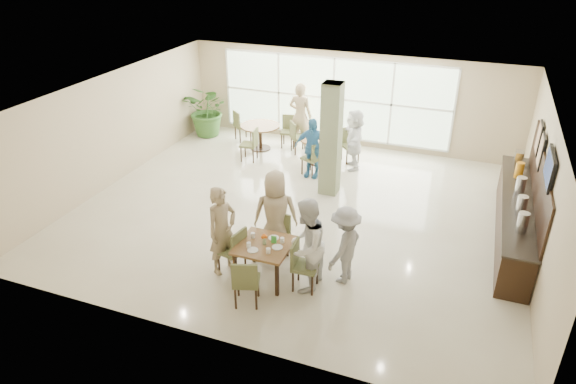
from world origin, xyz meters
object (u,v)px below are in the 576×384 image
(round_table_left, at_px, (260,130))
(round_table_right, at_px, (321,143))
(adult_b, at_px, (354,139))
(teen_right, at_px, (306,246))
(adult_a, at_px, (312,148))
(teen_far, at_px, (276,214))
(adult_standing, at_px, (300,116))
(teen_standing, at_px, (345,245))
(teen_left, at_px, (222,230))
(main_table, at_px, (264,248))
(buffet_counter, at_px, (516,215))
(potted_plant, at_px, (209,110))

(round_table_left, height_order, round_table_right, same)
(adult_b, bearing_deg, teen_right, -14.31)
(round_table_right, distance_m, adult_a, 0.95)
(teen_right, bearing_deg, adult_b, -172.41)
(teen_far, bearing_deg, adult_standing, -96.97)
(teen_standing, xyz_separation_m, adult_a, (-2.01, 4.14, 0.04))
(teen_left, distance_m, teen_far, 1.15)
(main_table, distance_m, adult_a, 4.64)
(buffet_counter, xyz_separation_m, teen_standing, (-3.00, -2.73, 0.22))
(buffet_counter, bearing_deg, adult_b, 150.31)
(adult_a, bearing_deg, adult_standing, 117.80)
(teen_standing, bearing_deg, potted_plant, -121.52)
(buffet_counter, height_order, teen_far, buffet_counter)
(teen_far, distance_m, adult_a, 3.78)
(potted_plant, distance_m, adult_b, 4.98)
(main_table, bearing_deg, round_table_right, 96.69)
(teen_standing, height_order, adult_a, adult_a)
(round_table_left, height_order, adult_standing, adult_standing)
(teen_left, relative_size, teen_right, 0.98)
(teen_right, height_order, adult_a, teen_right)
(round_table_right, bearing_deg, teen_right, -75.19)
(teen_right, bearing_deg, round_table_left, -147.30)
(round_table_right, xyz_separation_m, adult_standing, (-0.93, 0.92, 0.40))
(adult_a, distance_m, adult_standing, 2.09)
(potted_plant, bearing_deg, buffet_counter, -19.32)
(adult_a, bearing_deg, round_table_left, 147.69)
(teen_far, xyz_separation_m, teen_right, (0.93, -0.85, -0.01))
(round_table_right, distance_m, adult_standing, 1.37)
(main_table, xyz_separation_m, adult_standing, (-1.58, 6.44, 0.33))
(teen_standing, xyz_separation_m, adult_standing, (-2.99, 5.98, 0.22))
(adult_a, bearing_deg, teen_right, -72.90)
(adult_a, bearing_deg, teen_standing, -64.13)
(buffet_counter, height_order, adult_a, buffet_counter)
(buffet_counter, bearing_deg, adult_standing, 151.49)
(buffet_counter, height_order, teen_left, buffet_counter)
(round_table_right, xyz_separation_m, adult_b, (0.94, 0.01, 0.24))
(adult_b, bearing_deg, teen_left, -31.17)
(main_table, relative_size, teen_left, 0.56)
(round_table_right, relative_size, buffet_counter, 0.25)
(buffet_counter, distance_m, adult_a, 5.21)
(teen_far, height_order, adult_a, teen_far)
(adult_a, bearing_deg, teen_far, -82.62)
(round_table_right, bearing_deg, adult_standing, 135.49)
(teen_right, relative_size, adult_standing, 0.92)
(round_table_left, xyz_separation_m, teen_right, (3.45, -5.88, 0.32))
(round_table_right, relative_size, adult_standing, 0.60)
(teen_standing, bearing_deg, main_table, -58.81)
(buffet_counter, height_order, potted_plant, buffet_counter)
(buffet_counter, distance_m, adult_b, 4.74)
(teen_left, bearing_deg, teen_right, -64.82)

